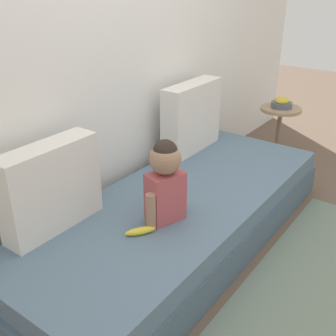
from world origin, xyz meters
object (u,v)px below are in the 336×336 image
Objects in this scene: side_table at (280,120)px; fruit_bowl at (282,103)px; throw_pillow_right at (192,117)px; toddler at (165,179)px; banana at (140,231)px; throw_pillow_left at (51,187)px; couch at (180,221)px.

fruit_bowl is at bearing -90.00° from side_table.
throw_pillow_right reaches higher than toddler.
throw_pillow_right reaches higher than banana.
toddler is at bearing -176.47° from side_table.
banana is at bearing -177.27° from fruit_bowl.
toddler is 1.97m from side_table.
banana is (-0.20, 0.02, -0.24)m from toddler.
throw_pillow_right is 1.17× the size of side_table.
throw_pillow_left reaches higher than fruit_bowl.
throw_pillow_left is at bearing 172.11° from fruit_bowl.
throw_pillow_left is (-0.68, 0.37, 0.42)m from couch.
couch is 13.06× the size of fruit_bowl.
throw_pillow_right is 1.23× the size of toddler.
couch is 5.10× the size of toddler.
throw_pillow_left is at bearing 151.46° from couch.
fruit_bowl is (1.95, 0.12, -0.06)m from toddler.
couch is 0.90m from throw_pillow_right.
couch is at bearing -178.57° from fruit_bowl.
throw_pillow_left is at bearing 172.11° from side_table.
couch is 4.32× the size of throw_pillow_left.
banana is at bearing -177.27° from side_table.
side_table is at bearing 90.00° from fruit_bowl.
banana is 0.33× the size of side_table.
throw_pillow_left is 1.18× the size of toddler.
banana is (-1.15, -0.43, -0.25)m from throw_pillow_right.
fruit_bowl reaches higher than banana.
throw_pillow_right is at bearing 25.40° from toddler.
throw_pillow_right reaches higher than side_table.
fruit_bowl is at bearing 3.53° from toddler.
banana reaches higher than couch.
fruit_bowl is at bearing 2.73° from banana.
toddler is (-0.26, -0.08, 0.44)m from couch.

